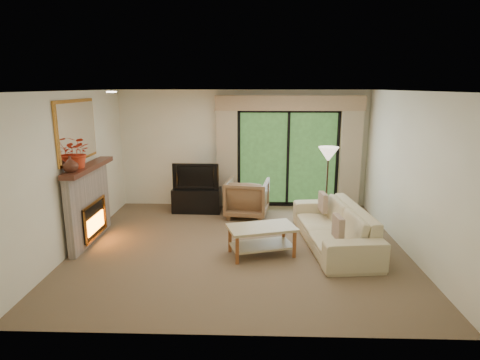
{
  "coord_description": "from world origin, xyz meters",
  "views": [
    {
      "loc": [
        0.21,
        -6.39,
        2.67
      ],
      "look_at": [
        0.0,
        0.3,
        1.1
      ],
      "focal_mm": 30.0,
      "sensor_mm": 36.0,
      "label": 1
    }
  ],
  "objects_px": {
    "sofa": "(334,226)",
    "coffee_table": "(262,241)",
    "armchair": "(247,198)",
    "media_console": "(197,200)"
  },
  "relations": [
    {
      "from": "sofa",
      "to": "coffee_table",
      "type": "distance_m",
      "value": 1.31
    },
    {
      "from": "media_console",
      "to": "sofa",
      "type": "relative_size",
      "value": 0.44
    },
    {
      "from": "sofa",
      "to": "coffee_table",
      "type": "relative_size",
      "value": 2.23
    },
    {
      "from": "sofa",
      "to": "coffee_table",
      "type": "xyz_separation_m",
      "value": [
        -1.24,
        -0.43,
        -0.11
      ]
    },
    {
      "from": "sofa",
      "to": "media_console",
      "type": "bearing_deg",
      "value": -131.08
    },
    {
      "from": "armchair",
      "to": "coffee_table",
      "type": "relative_size",
      "value": 0.82
    },
    {
      "from": "media_console",
      "to": "armchair",
      "type": "relative_size",
      "value": 1.19
    },
    {
      "from": "armchair",
      "to": "sofa",
      "type": "xyz_separation_m",
      "value": [
        1.5,
        -1.55,
        -0.05
      ]
    },
    {
      "from": "media_console",
      "to": "armchair",
      "type": "bearing_deg",
      "value": -12.66
    },
    {
      "from": "armchair",
      "to": "coffee_table",
      "type": "xyz_separation_m",
      "value": [
        0.26,
        -1.98,
        -0.16
      ]
    }
  ]
}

